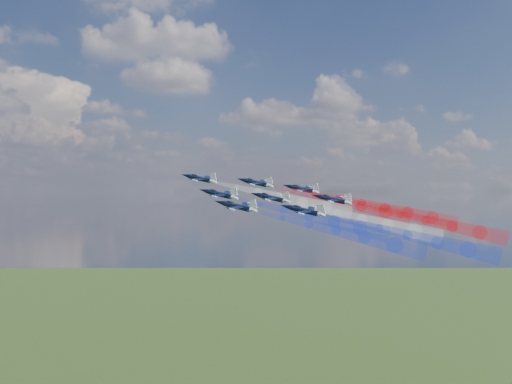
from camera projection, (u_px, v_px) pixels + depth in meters
name	position (u px, v px, depth m)	size (l,w,h in m)	color
jet_lead	(200.00, 179.00, 171.29)	(9.58, 11.98, 3.19)	black
trail_lead	(280.00, 197.00, 160.81)	(3.99, 39.10, 3.99)	white
jet_inner_left	(220.00, 194.00, 157.07)	(9.58, 11.98, 3.19)	black
trail_inner_left	(308.00, 215.00, 146.59)	(3.99, 39.10, 3.99)	#1832D3
jet_inner_right	(256.00, 183.00, 174.12)	(9.58, 11.98, 3.19)	black
trail_inner_right	(338.00, 201.00, 163.64)	(3.99, 39.10, 3.99)	red
jet_outer_left	(237.00, 206.00, 143.84)	(9.58, 11.98, 3.19)	black
trail_outer_left	(336.00, 231.00, 133.36)	(3.99, 39.10, 3.99)	#1832D3
jet_center_third	(272.00, 198.00, 160.42)	(9.58, 11.98, 3.19)	black
trail_center_third	(362.00, 219.00, 149.94)	(3.99, 39.10, 3.99)	white
jet_outer_right	(302.00, 189.00, 178.34)	(9.58, 11.98, 3.19)	black
trail_outer_right	(385.00, 207.00, 167.86)	(3.99, 39.10, 3.99)	red
jet_rear_left	(305.00, 211.00, 145.04)	(9.58, 11.98, 3.19)	black
trail_rear_left	(408.00, 235.00, 134.56)	(3.99, 39.10, 3.99)	#1832D3
jet_rear_right	(333.00, 199.00, 162.97)	(9.58, 11.98, 3.19)	black
trail_rear_right	(426.00, 220.00, 152.49)	(3.99, 39.10, 3.99)	red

